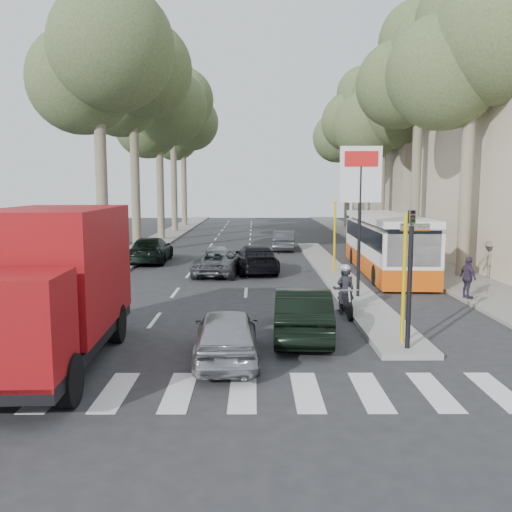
# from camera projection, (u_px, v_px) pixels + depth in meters

# --- Properties ---
(ground) EXTENTS (120.00, 120.00, 0.00)m
(ground) POSITION_uv_depth(u_px,v_px,m) (275.00, 338.00, 14.99)
(ground) COLOR #28282B
(ground) RESTS_ON ground
(sidewalk_right) EXTENTS (3.20, 70.00, 0.12)m
(sidewalk_right) POSITION_uv_depth(u_px,v_px,m) (379.00, 243.00, 39.82)
(sidewalk_right) COLOR gray
(sidewalk_right) RESTS_ON ground
(median_left) EXTENTS (2.40, 64.00, 0.12)m
(median_left) POSITION_uv_depth(u_px,v_px,m) (160.00, 239.00, 42.74)
(median_left) COLOR gray
(median_left) RESTS_ON ground
(traffic_island) EXTENTS (1.50, 26.00, 0.16)m
(traffic_island) POSITION_uv_depth(u_px,v_px,m) (334.00, 273.00, 25.91)
(traffic_island) COLOR gray
(traffic_island) RESTS_ON ground
(building_far) EXTENTS (11.00, 20.00, 16.00)m
(building_far) POSITION_uv_depth(u_px,v_px,m) (436.00, 143.00, 47.77)
(building_far) COLOR #B7A88E
(building_far) RESTS_ON ground
(billboard) EXTENTS (1.50, 12.10, 5.60)m
(billboard) POSITION_uv_depth(u_px,v_px,m) (360.00, 200.00, 19.50)
(billboard) COLOR yellow
(billboard) RESTS_ON ground
(traffic_light_island) EXTENTS (0.16, 0.41, 3.60)m
(traffic_light_island) POSITION_uv_depth(u_px,v_px,m) (411.00, 255.00, 13.20)
(traffic_light_island) COLOR black
(traffic_light_island) RESTS_ON ground
(tree_l_a) EXTENTS (7.40, 7.20, 14.10)m
(tree_l_a) POSITION_uv_depth(u_px,v_px,m) (100.00, 55.00, 25.68)
(tree_l_a) COLOR #6B604C
(tree_l_a) RESTS_ON ground
(tree_l_b) EXTENTS (7.40, 7.20, 14.88)m
(tree_l_b) POSITION_uv_depth(u_px,v_px,m) (135.00, 75.00, 33.53)
(tree_l_b) COLOR #6B604C
(tree_l_b) RESTS_ON ground
(tree_l_c) EXTENTS (7.40, 7.20, 13.71)m
(tree_l_c) POSITION_uv_depth(u_px,v_px,m) (161.00, 110.00, 41.60)
(tree_l_c) COLOR #6B604C
(tree_l_c) RESTS_ON ground
(tree_l_d) EXTENTS (7.40, 7.20, 15.66)m
(tree_l_d) POSITION_uv_depth(u_px,v_px,m) (174.00, 103.00, 49.32)
(tree_l_d) COLOR #6B604C
(tree_l_d) RESTS_ON ground
(tree_l_e) EXTENTS (7.40, 7.20, 14.49)m
(tree_l_e) POSITION_uv_depth(u_px,v_px,m) (184.00, 125.00, 57.38)
(tree_l_e) COLOR #6B604C
(tree_l_e) RESTS_ON ground
(tree_r_a) EXTENTS (7.40, 7.20, 14.10)m
(tree_r_a) POSITION_uv_depth(u_px,v_px,m) (475.00, 44.00, 23.75)
(tree_r_a) COLOR #6B604C
(tree_r_a) RESTS_ON ground
(tree_r_b) EXTENTS (7.40, 7.20, 15.27)m
(tree_r_b) POSITION_uv_depth(u_px,v_px,m) (422.00, 62.00, 31.56)
(tree_r_b) COLOR #6B604C
(tree_r_b) RESTS_ON ground
(tree_r_c) EXTENTS (7.40, 7.20, 13.32)m
(tree_r_c) POSITION_uv_depth(u_px,v_px,m) (385.00, 111.00, 39.71)
(tree_r_c) COLOR #6B604C
(tree_r_c) RESTS_ON ground
(tree_r_d) EXTENTS (7.40, 7.20, 14.88)m
(tree_r_d) POSITION_uv_depth(u_px,v_px,m) (365.00, 108.00, 47.47)
(tree_r_d) COLOR #6B604C
(tree_r_d) RESTS_ON ground
(tree_r_e) EXTENTS (7.40, 7.20, 14.10)m
(tree_r_e) POSITION_uv_depth(u_px,v_px,m) (350.00, 126.00, 55.50)
(tree_r_e) COLOR #6B604C
(tree_r_e) RESTS_ON ground
(silver_hatchback) EXTENTS (1.69, 3.86, 1.30)m
(silver_hatchback) POSITION_uv_depth(u_px,v_px,m) (227.00, 334.00, 12.92)
(silver_hatchback) COLOR #A0A1A7
(silver_hatchback) RESTS_ON ground
(dark_hatchback) EXTENTS (1.76, 4.34, 1.40)m
(dark_hatchback) POSITION_uv_depth(u_px,v_px,m) (303.00, 313.00, 14.92)
(dark_hatchback) COLOR black
(dark_hatchback) RESTS_ON ground
(queue_car_a) EXTENTS (2.47, 4.50, 1.19)m
(queue_car_a) POSITION_uv_depth(u_px,v_px,m) (219.00, 262.00, 25.77)
(queue_car_a) COLOR #53565C
(queue_car_a) RESTS_ON ground
(queue_car_b) EXTENTS (2.44, 4.89, 1.36)m
(queue_car_b) POSITION_uv_depth(u_px,v_px,m) (256.00, 258.00, 26.54)
(queue_car_b) COLOR black
(queue_car_b) RESTS_ON ground
(queue_car_c) EXTENTS (1.85, 3.77, 1.24)m
(queue_car_c) POSITION_uv_depth(u_px,v_px,m) (217.00, 256.00, 27.85)
(queue_car_c) COLOR #9B9EA2
(queue_car_c) RESTS_ON ground
(queue_car_d) EXTENTS (1.71, 4.04, 1.30)m
(queue_car_d) POSITION_uv_depth(u_px,v_px,m) (284.00, 240.00, 35.90)
(queue_car_d) COLOR #494A50
(queue_car_d) RESTS_ON ground
(queue_car_e) EXTENTS (2.05, 4.89, 1.41)m
(queue_car_e) POSITION_uv_depth(u_px,v_px,m) (151.00, 250.00, 29.99)
(queue_car_e) COLOR black
(queue_car_e) RESTS_ON ground
(red_truck) EXTENTS (2.87, 6.93, 3.65)m
(red_truck) POSITION_uv_depth(u_px,v_px,m) (48.00, 284.00, 12.48)
(red_truck) COLOR black
(red_truck) RESTS_ON ground
(city_bus) EXTENTS (2.77, 10.92, 2.86)m
(city_bus) POSITION_uv_depth(u_px,v_px,m) (386.00, 242.00, 26.24)
(city_bus) COLOR #D74F0B
(city_bus) RESTS_ON ground
(motorcycle) EXTENTS (0.72, 1.97, 1.68)m
(motorcycle) POSITION_uv_depth(u_px,v_px,m) (345.00, 291.00, 17.74)
(motorcycle) COLOR black
(motorcycle) RESTS_ON ground
(pedestrian_near) EXTENTS (0.62, 0.97, 1.53)m
(pedestrian_near) POSITION_uv_depth(u_px,v_px,m) (468.00, 278.00, 19.65)
(pedestrian_near) COLOR #382D44
(pedestrian_near) RESTS_ON sidewalk_right
(pedestrian_far) EXTENTS (1.13, 0.64, 1.65)m
(pedestrian_far) POSITION_uv_depth(u_px,v_px,m) (490.00, 259.00, 24.23)
(pedestrian_far) COLOR #6B5F50
(pedestrian_far) RESTS_ON sidewalk_right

